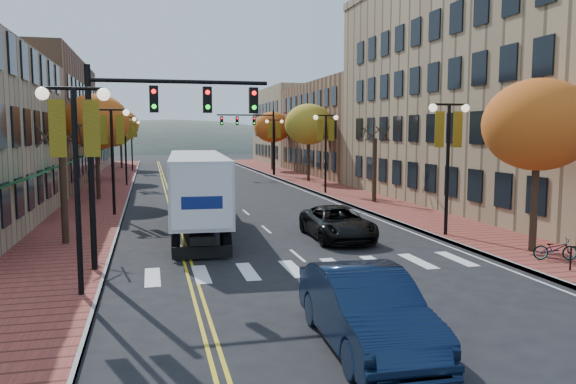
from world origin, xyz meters
TOP-DOWN VIEW (x-y plane):
  - ground at (0.00, 0.00)m, footprint 200.00×200.00m
  - sidewalk_left at (-9.00, 32.50)m, footprint 4.00×85.00m
  - sidewalk_right at (9.00, 32.50)m, footprint 4.00×85.00m
  - building_left_mid at (-17.00, 36.00)m, footprint 12.00×24.00m
  - building_left_far at (-17.00, 61.00)m, footprint 12.00×26.00m
  - building_right_near at (18.50, 16.00)m, footprint 15.00×28.00m
  - building_right_mid at (18.50, 42.00)m, footprint 15.00×24.00m
  - building_right_far at (18.50, 64.00)m, footprint 15.00×20.00m
  - tree_left_a at (-9.00, 8.00)m, footprint 0.28×0.28m
  - tree_left_b at (-9.00, 24.00)m, footprint 4.48×4.48m
  - tree_left_c at (-9.00, 40.00)m, footprint 4.16×4.16m
  - tree_left_d at (-9.00, 58.00)m, footprint 4.61×4.61m
  - tree_right_a at (9.00, 2.00)m, footprint 4.16×4.16m
  - tree_right_b at (9.00, 18.00)m, footprint 0.28×0.28m
  - tree_right_c at (9.00, 34.00)m, footprint 4.48×4.48m
  - tree_right_d at (9.00, 50.00)m, footprint 4.35×4.35m
  - lamp_left_a at (-7.50, 0.00)m, footprint 1.96×0.36m
  - lamp_left_b at (-7.50, 16.00)m, footprint 1.96×0.36m
  - lamp_left_c at (-7.50, 34.00)m, footprint 1.96×0.36m
  - lamp_left_d at (-7.50, 52.00)m, footprint 1.96×0.36m
  - lamp_right_a at (7.50, 6.00)m, footprint 1.96×0.36m
  - lamp_right_b at (7.50, 24.00)m, footprint 1.96×0.36m
  - lamp_right_c at (7.50, 42.00)m, footprint 1.96×0.36m
  - traffic_mast_near at (-5.48, 3.00)m, footprint 6.10×0.35m
  - traffic_mast_far at (5.48, 42.00)m, footprint 6.10×0.34m
  - semi_truck at (-3.29, 10.94)m, footprint 3.17×15.02m
  - navy_sedan at (-0.90, -5.35)m, footprint 2.06×5.42m
  - black_suv at (2.60, 6.83)m, footprint 2.56×5.35m
  - car_far_white at (-0.87, 52.14)m, footprint 2.06×4.38m
  - car_far_silver at (4.08, 57.74)m, footprint 2.16×4.43m
  - car_far_oncoming at (2.54, 68.36)m, footprint 1.74×4.61m
  - bicycle at (8.79, 0.46)m, footprint 1.65×0.98m

SIDE VIEW (x-z plane):
  - ground at x=0.00m, z-range 0.00..0.00m
  - sidewalk_left at x=-9.00m, z-range 0.00..0.15m
  - sidewalk_right at x=9.00m, z-range 0.00..0.15m
  - bicycle at x=8.79m, z-range 0.15..0.97m
  - car_far_silver at x=4.08m, z-range 0.00..1.24m
  - car_far_white at x=-0.87m, z-range 0.00..1.45m
  - black_suv at x=2.60m, z-range 0.00..1.47m
  - car_far_oncoming at x=2.54m, z-range 0.00..1.50m
  - navy_sedan at x=-0.90m, z-range 0.00..1.77m
  - semi_truck at x=-3.29m, z-range 0.31..4.04m
  - tree_left_a at x=-9.00m, z-range 0.15..4.35m
  - tree_right_b at x=9.00m, z-range 0.15..4.35m
  - lamp_left_a at x=-7.50m, z-range 1.27..7.32m
  - lamp_left_b at x=-7.50m, z-range 1.27..7.32m
  - lamp_left_c at x=-7.50m, z-range 1.27..7.32m
  - lamp_left_d at x=-7.50m, z-range 1.27..7.32m
  - lamp_right_a at x=7.50m, z-range 1.27..7.32m
  - lamp_right_b at x=7.50m, z-range 1.27..7.32m
  - lamp_right_c at x=7.50m, z-range 1.27..7.32m
  - building_left_far at x=-17.00m, z-range 0.00..9.50m
  - traffic_mast_near at x=-5.48m, z-range 1.42..8.42m
  - traffic_mast_far at x=5.48m, z-range 1.42..8.42m
  - building_right_mid at x=18.50m, z-range 0.00..10.00m
  - tree_left_c at x=-9.00m, z-range 1.71..8.40m
  - tree_right_a at x=9.00m, z-range 1.71..8.40m
  - tree_right_d at x=9.00m, z-range 1.79..8.79m
  - tree_left_b at x=-9.00m, z-range 1.84..9.05m
  - tree_right_c at x=9.00m, z-range 1.84..9.05m
  - building_left_mid at x=-17.00m, z-range 0.00..11.00m
  - building_right_far at x=18.50m, z-range 0.00..11.00m
  - tree_left_d at x=-9.00m, z-range 1.89..9.31m
  - building_right_near at x=18.50m, z-range 0.00..15.00m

